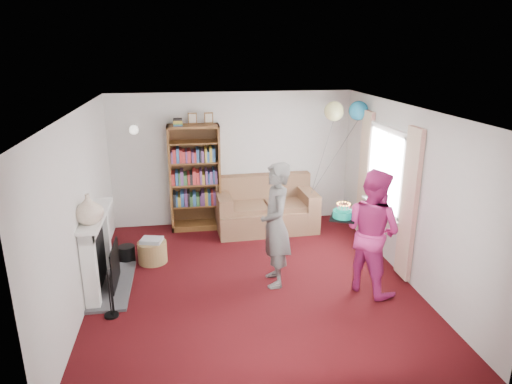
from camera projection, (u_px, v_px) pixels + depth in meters
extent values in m
plane|color=black|center=(252.00, 283.00, 6.63)|extent=(5.00, 5.00, 0.00)
cube|color=silver|center=(232.00, 159.00, 8.61)|extent=(4.50, 0.02, 2.50)
cube|color=silver|center=(80.00, 210.00, 5.91)|extent=(0.02, 5.00, 2.50)
cube|color=silver|center=(406.00, 193.00, 6.59)|extent=(0.02, 5.00, 2.50)
cube|color=white|center=(252.00, 109.00, 5.87)|extent=(4.50, 5.00, 0.01)
cube|color=#3F3F42|center=(112.00, 285.00, 6.52)|extent=(0.55, 1.40, 0.04)
cube|color=white|center=(90.00, 272.00, 5.82)|extent=(0.18, 0.14, 1.06)
cube|color=white|center=(104.00, 238.00, 6.86)|extent=(0.18, 0.14, 1.06)
cube|color=white|center=(94.00, 222.00, 6.20)|extent=(0.18, 1.24, 0.16)
cube|color=white|center=(95.00, 215.00, 6.17)|extent=(0.28, 1.35, 0.05)
cube|color=black|center=(96.00, 257.00, 6.35)|extent=(0.10, 0.80, 0.86)
cube|color=black|center=(115.00, 265.00, 6.43)|extent=(0.02, 0.70, 0.60)
cylinder|color=black|center=(109.00, 294.00, 5.71)|extent=(0.18, 0.18, 0.64)
cylinder|color=black|center=(127.00, 254.00, 7.25)|extent=(0.26, 0.26, 0.26)
cube|color=white|center=(390.00, 130.00, 6.90)|extent=(0.08, 1.30, 0.08)
cube|color=white|center=(383.00, 207.00, 7.28)|extent=(0.08, 1.30, 0.08)
cube|color=white|center=(388.00, 170.00, 7.09)|extent=(0.01, 1.15, 1.20)
cube|color=white|center=(381.00, 209.00, 7.28)|extent=(0.14, 1.32, 0.04)
cube|color=beige|center=(409.00, 205.00, 6.41)|extent=(0.07, 0.38, 2.20)
cube|color=beige|center=(365.00, 174.00, 7.95)|extent=(0.07, 0.38, 2.20)
cylinder|color=gold|center=(134.00, 128.00, 8.10)|extent=(0.04, 0.12, 0.04)
sphere|color=white|center=(134.00, 130.00, 8.02)|extent=(0.16, 0.16, 0.16)
cube|color=#472B14|center=(195.00, 175.00, 8.54)|extent=(0.93, 0.04, 1.95)
cube|color=brown|center=(171.00, 179.00, 8.30)|extent=(0.04, 0.42, 1.95)
cube|color=brown|center=(219.00, 177.00, 8.43)|extent=(0.04, 0.42, 1.95)
cube|color=brown|center=(193.00, 126.00, 8.07)|extent=(0.93, 0.42, 0.04)
cube|color=brown|center=(197.00, 225.00, 8.65)|extent=(0.93, 0.42, 0.10)
cube|color=brown|center=(196.00, 204.00, 8.52)|extent=(0.85, 0.38, 0.03)
cube|color=brown|center=(195.00, 183.00, 8.40)|extent=(0.85, 0.38, 0.02)
cube|color=brown|center=(194.00, 162.00, 8.27)|extent=(0.85, 0.38, 0.02)
cube|color=brown|center=(193.00, 142.00, 8.16)|extent=(0.85, 0.38, 0.02)
cube|color=maroon|center=(178.00, 122.00, 7.99)|extent=(0.16, 0.22, 0.12)
cube|color=brown|center=(192.00, 118.00, 8.08)|extent=(0.16, 0.02, 0.20)
cube|color=brown|center=(209.00, 118.00, 8.12)|extent=(0.16, 0.02, 0.20)
cube|color=brown|center=(266.00, 218.00, 8.53)|extent=(1.82, 0.97, 0.43)
cube|color=brown|center=(263.00, 193.00, 8.76)|extent=(1.82, 0.24, 0.75)
cube|color=brown|center=(223.00, 210.00, 8.35)|extent=(0.24, 0.92, 0.59)
cube|color=brown|center=(307.00, 205.00, 8.59)|extent=(0.24, 0.92, 0.59)
cube|color=brown|center=(245.00, 208.00, 8.32)|extent=(0.77, 0.67, 0.12)
cube|color=brown|center=(288.00, 206.00, 8.44)|extent=(0.77, 0.67, 0.12)
cylinder|color=olive|center=(152.00, 252.00, 7.22)|extent=(0.46, 0.46, 0.34)
cube|color=beige|center=(152.00, 240.00, 7.16)|extent=(0.32, 0.25, 0.06)
imported|color=black|center=(276.00, 225.00, 6.37)|extent=(0.44, 0.66, 1.79)
imported|color=#AD2267|center=(372.00, 231.00, 6.21)|extent=(1.01, 1.07, 1.75)
cube|color=black|center=(343.00, 218.00, 6.25)|extent=(0.33, 0.33, 0.02)
cylinder|color=#0D9E7D|center=(343.00, 214.00, 6.23)|extent=(0.28, 0.28, 0.10)
cylinder|color=#0D9E7D|center=(343.00, 210.00, 6.21)|extent=(0.20, 0.20, 0.04)
cylinder|color=pink|center=(349.00, 207.00, 6.21)|extent=(0.01, 0.01, 0.09)
sphere|color=orange|center=(350.00, 204.00, 6.20)|extent=(0.02, 0.02, 0.02)
cylinder|color=pink|center=(348.00, 206.00, 6.25)|extent=(0.01, 0.01, 0.09)
sphere|color=orange|center=(348.00, 203.00, 6.23)|extent=(0.02, 0.02, 0.02)
cylinder|color=pink|center=(345.00, 205.00, 6.27)|extent=(0.01, 0.01, 0.09)
sphere|color=orange|center=(345.00, 202.00, 6.26)|extent=(0.02, 0.02, 0.02)
cylinder|color=pink|center=(342.00, 205.00, 6.28)|extent=(0.01, 0.01, 0.09)
sphere|color=orange|center=(342.00, 202.00, 6.26)|extent=(0.02, 0.02, 0.02)
cylinder|color=pink|center=(339.00, 206.00, 6.27)|extent=(0.01, 0.01, 0.09)
sphere|color=orange|center=(340.00, 202.00, 6.25)|extent=(0.02, 0.02, 0.02)
cylinder|color=pink|center=(338.00, 206.00, 6.24)|extent=(0.01, 0.01, 0.09)
sphere|color=orange|center=(338.00, 203.00, 6.23)|extent=(0.02, 0.02, 0.02)
cylinder|color=pink|center=(337.00, 207.00, 6.21)|extent=(0.01, 0.01, 0.09)
sphere|color=orange|center=(337.00, 204.00, 6.19)|extent=(0.02, 0.02, 0.02)
cylinder|color=pink|center=(338.00, 208.00, 6.17)|extent=(0.01, 0.01, 0.09)
sphere|color=orange|center=(338.00, 205.00, 6.15)|extent=(0.02, 0.02, 0.02)
cylinder|color=pink|center=(340.00, 209.00, 6.14)|extent=(0.01, 0.01, 0.09)
sphere|color=orange|center=(341.00, 205.00, 6.12)|extent=(0.02, 0.02, 0.02)
cylinder|color=pink|center=(343.00, 209.00, 6.12)|extent=(0.01, 0.01, 0.09)
sphere|color=orange|center=(344.00, 206.00, 6.11)|extent=(0.02, 0.02, 0.02)
cylinder|color=pink|center=(346.00, 209.00, 6.12)|extent=(0.01, 0.01, 0.09)
sphere|color=orange|center=(346.00, 206.00, 6.11)|extent=(0.02, 0.02, 0.02)
cylinder|color=pink|center=(349.00, 209.00, 6.14)|extent=(0.01, 0.01, 0.09)
sphere|color=orange|center=(349.00, 205.00, 6.13)|extent=(0.02, 0.02, 0.02)
cylinder|color=pink|center=(350.00, 208.00, 6.17)|extent=(0.01, 0.01, 0.09)
sphere|color=orange|center=(350.00, 205.00, 6.16)|extent=(0.02, 0.02, 0.02)
sphere|color=#3F3F3F|center=(311.00, 195.00, 8.32)|extent=(0.02, 0.02, 0.02)
sphere|color=#19729E|center=(358.00, 111.00, 7.87)|extent=(0.34, 0.34, 0.34)
sphere|color=#CBCB7C|center=(334.00, 111.00, 7.81)|extent=(0.34, 0.34, 0.34)
imported|color=beige|center=(89.00, 209.00, 5.77)|extent=(0.49, 0.49, 0.38)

